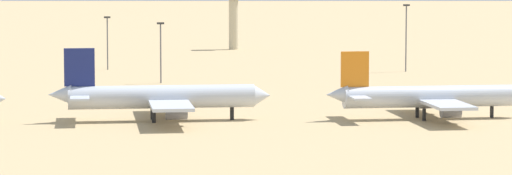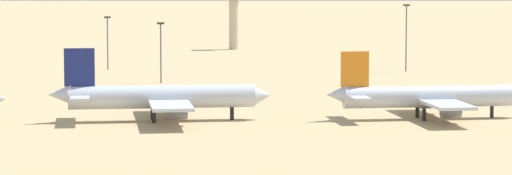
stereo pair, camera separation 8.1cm
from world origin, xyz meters
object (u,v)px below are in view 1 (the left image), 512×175
object	(u,v)px
control_tower	(233,9)
light_pole_west	(406,33)
light_pole_mid	(107,39)
parked_jet_orange_3	(427,97)
parked_jet_navy_2	(160,97)
light_pole_east	(161,48)

from	to	relation	value
control_tower	light_pole_west	bearing A→B (deg)	-70.74
light_pole_mid	parked_jet_orange_3	bearing A→B (deg)	-66.13
parked_jet_navy_2	light_pole_east	xyz separation A→B (m)	(6.67, 77.01, 4.17)
control_tower	light_pole_east	bearing A→B (deg)	-106.18
parked_jet_navy_2	light_pole_west	world-z (taller)	light_pole_west
parked_jet_orange_3	light_pole_east	distance (m)	93.01
light_pole_west	parked_jet_navy_2	bearing A→B (deg)	-126.96
parked_jet_navy_2	light_pole_east	size ratio (longest dim) A/B	2.79
parked_jet_navy_2	parked_jet_orange_3	xyz separation A→B (m)	(50.56, -4.88, -0.26)
light_pole_west	control_tower	bearing A→B (deg)	109.26
parked_jet_navy_2	light_pole_mid	bearing A→B (deg)	93.64
light_pole_west	light_pole_mid	distance (m)	82.46
control_tower	light_pole_east	size ratio (longest dim) A/B	1.51
light_pole_west	light_pole_east	size ratio (longest dim) A/B	1.22
parked_jet_orange_3	control_tower	distance (m)	202.90
light_pole_west	light_pole_mid	bearing A→B (deg)	166.51
parked_jet_navy_2	light_pole_west	distance (m)	125.88
light_pole_west	light_pole_mid	world-z (taller)	light_pole_west
light_pole_mid	light_pole_west	bearing A→B (deg)	-13.49
parked_jet_navy_2	light_pole_mid	distance (m)	119.87
control_tower	light_pole_east	distance (m)	125.67
parked_jet_navy_2	parked_jet_orange_3	size ratio (longest dim) A/B	1.06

